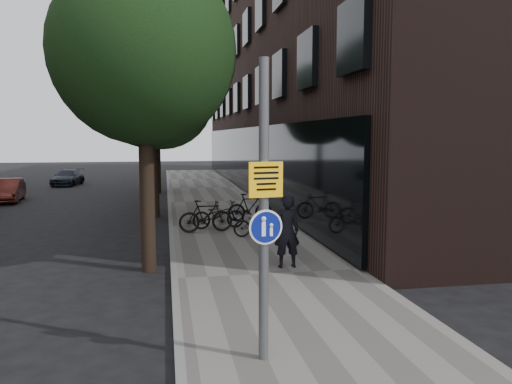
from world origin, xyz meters
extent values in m
plane|color=black|center=(0.00, 0.00, 0.00)|extent=(120.00, 120.00, 0.00)
cube|color=slate|center=(0.25, 10.00, 0.06)|extent=(4.50, 60.00, 0.12)
cube|color=slate|center=(-2.00, 10.00, 0.07)|extent=(0.15, 60.00, 0.13)
cube|color=black|center=(8.50, 22.00, 9.00)|extent=(12.00, 40.00, 18.00)
cylinder|color=black|center=(-2.60, 4.50, 1.60)|extent=(0.36, 0.36, 3.20)
sphere|color=black|center=(-2.60, 4.50, 5.30)|extent=(4.40, 4.40, 4.40)
sphere|color=black|center=(-2.20, 5.30, 4.30)|extent=(2.64, 2.64, 2.64)
cylinder|color=black|center=(-2.60, 13.00, 1.60)|extent=(0.36, 0.36, 3.20)
sphere|color=black|center=(-2.60, 13.00, 5.30)|extent=(5.00, 5.00, 5.00)
sphere|color=black|center=(-2.20, 13.80, 4.30)|extent=(3.00, 3.00, 3.00)
cylinder|color=black|center=(-2.60, 22.00, 1.60)|extent=(0.36, 0.36, 3.20)
sphere|color=black|center=(-2.60, 22.00, 5.30)|extent=(5.00, 5.00, 5.00)
sphere|color=black|center=(-2.20, 22.80, 4.30)|extent=(3.00, 3.00, 3.00)
cylinder|color=#595B5E|center=(-0.81, -1.05, 2.25)|extent=(0.14, 0.14, 4.26)
cube|color=#FFB80D|center=(-0.81, -1.05, 2.73)|extent=(0.49, 0.11, 0.49)
cylinder|color=navy|center=(-0.81, -1.05, 2.06)|extent=(0.43, 0.08, 0.44)
cylinder|color=white|center=(-0.81, -1.05, 2.06)|extent=(0.49, 0.09, 0.49)
imported|color=black|center=(0.73, 3.82, 1.02)|extent=(0.66, 0.44, 1.80)
imported|color=black|center=(0.75, 7.69, 0.55)|extent=(1.65, 0.65, 0.85)
imported|color=black|center=(0.99, 10.63, 0.64)|extent=(1.79, 0.71, 1.05)
imported|color=black|center=(-0.36, 9.32, 0.60)|extent=(1.88, 0.81, 0.96)
imported|color=black|center=(-0.86, 8.70, 0.66)|extent=(1.84, 0.64, 1.08)
imported|color=#541D18|center=(-10.07, 19.23, 0.59)|extent=(1.64, 3.68, 1.17)
imported|color=black|center=(-8.72, 27.82, 0.53)|extent=(1.95, 3.82, 1.06)
camera|label=1|loc=(-2.15, -7.82, 3.32)|focal=35.00mm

